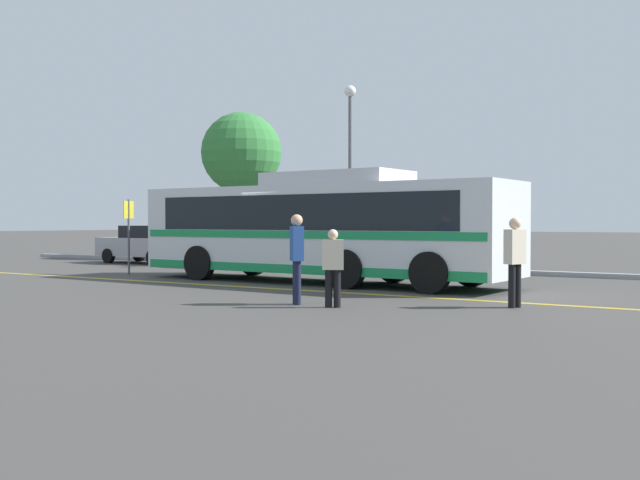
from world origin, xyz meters
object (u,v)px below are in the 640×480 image
object	(u,v)px
parked_car_2	(394,250)
tree_0	(241,153)
parked_car_1	(239,247)
transit_bus	(321,227)
pedestrian_1	(515,256)
parked_car_0	(146,244)
bus_stop_sign	(129,227)
pedestrian_2	(333,264)
pedestrian_0	(297,253)
street_lamp	(350,147)

from	to	relation	value
parked_car_2	tree_0	xyz separation A→B (m)	(-10.48, 5.25, 4.14)
parked_car_1	transit_bus	bearing A→B (deg)	-128.55
transit_bus	pedestrian_1	size ratio (longest dim) A/B	6.44
transit_bus	pedestrian_1	xyz separation A→B (m)	(6.45, -3.10, -0.53)
parked_car_0	tree_0	world-z (taller)	tree_0
parked_car_2	bus_stop_sign	distance (m)	8.65
transit_bus	parked_car_2	size ratio (longest dim) A/B	2.64
transit_bus	pedestrian_2	size ratio (longest dim) A/B	7.41
pedestrian_2	parked_car_1	bearing A→B (deg)	-75.15
tree_0	bus_stop_sign	bearing A→B (deg)	-70.85
pedestrian_1	tree_0	distance (m)	21.80
bus_stop_sign	tree_0	xyz separation A→B (m)	(-3.65, 10.50, 3.37)
parked_car_2	pedestrian_2	size ratio (longest dim) A/B	2.80
parked_car_0	pedestrian_0	size ratio (longest dim) A/B	2.32
parked_car_1	bus_stop_sign	size ratio (longest dim) A/B	1.76
parked_car_0	pedestrian_1	distance (m)	19.20
parked_car_2	pedestrian_1	bearing A→B (deg)	-142.25
parked_car_0	parked_car_2	size ratio (longest dim) A/B	0.99
bus_stop_sign	street_lamp	world-z (taller)	street_lamp
tree_0	pedestrian_2	bearing A→B (deg)	-46.91
parked_car_0	pedestrian_0	distance (m)	16.58
pedestrian_1	pedestrian_2	size ratio (longest dim) A/B	1.15
transit_bus	parked_car_0	world-z (taller)	transit_bus
parked_car_0	tree_0	bearing A→B (deg)	-3.87
parked_car_1	tree_0	distance (m)	8.17
pedestrian_0	tree_0	xyz separation A→B (m)	(-13.06, 14.86, 3.83)
parked_car_2	street_lamp	distance (m)	5.11
pedestrian_2	parked_car_2	bearing A→B (deg)	-101.47
transit_bus	bus_stop_sign	xyz separation A→B (m)	(-6.92, -0.54, -0.02)
pedestrian_1	pedestrian_2	bearing A→B (deg)	-35.97
transit_bus	street_lamp	distance (m)	7.91
parked_car_1	parked_car_2	bearing A→B (deg)	-90.68
transit_bus	tree_0	bearing A→B (deg)	49.29
street_lamp	bus_stop_sign	bearing A→B (deg)	-118.85
parked_car_2	bus_stop_sign	world-z (taller)	bus_stop_sign
parked_car_0	pedestrian_1	size ratio (longest dim) A/B	2.41
pedestrian_2	tree_0	bearing A→B (deg)	-78.18
parked_car_0	parked_car_1	xyz separation A→B (m)	(4.89, -0.09, -0.03)
bus_stop_sign	parked_car_0	bearing A→B (deg)	43.16
bus_stop_sign	street_lamp	xyz separation A→B (m)	(4.01, 7.28, 2.97)
pedestrian_0	pedestrian_1	world-z (taller)	pedestrian_0
parked_car_0	pedestrian_1	xyz separation A→B (m)	(17.65, -7.55, 0.24)
pedestrian_2	street_lamp	xyz separation A→B (m)	(-6.31, 11.72, 3.62)
pedestrian_0	pedestrian_1	xyz separation A→B (m)	(3.96, 1.80, -0.05)
parked_car_1	street_lamp	bearing A→B (deg)	-58.81
street_lamp	parked_car_0	bearing A→B (deg)	-164.55
pedestrian_0	tree_0	distance (m)	20.15
pedestrian_0	pedestrian_1	distance (m)	4.35
parked_car_1	pedestrian_0	bearing A→B (deg)	-140.36
bus_stop_sign	tree_0	distance (m)	11.61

